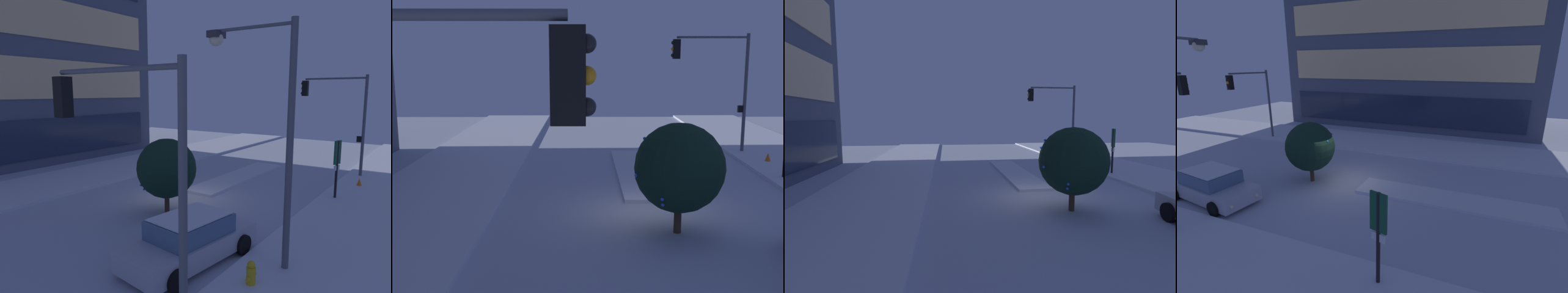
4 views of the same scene
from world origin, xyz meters
TOP-DOWN VIEW (x-y plane):
  - ground at (0.00, 0.00)m, footprint 52.00×52.00m
  - curb_strip_far at (0.00, 7.93)m, footprint 52.00×5.20m
  - median_strip at (5.74, 0.01)m, footprint 9.00×1.80m
  - traffic_light_corner_near_right at (10.16, -4.63)m, footprint 0.32×4.07m
  - decorated_tree_median at (-1.60, -0.41)m, footprint 2.62×2.64m
  - construction_cone at (7.58, -6.55)m, footprint 0.36×0.36m

SIDE VIEW (x-z plane):
  - ground at x=0.00m, z-range 0.00..0.00m
  - curb_strip_far at x=0.00m, z-range 0.00..0.14m
  - median_strip at x=5.74m, z-range 0.00..0.14m
  - construction_cone at x=7.58m, z-range 0.00..0.55m
  - decorated_tree_median at x=-1.60m, z-range 0.33..3.60m
  - traffic_light_corner_near_right at x=10.16m, z-range 1.14..7.44m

